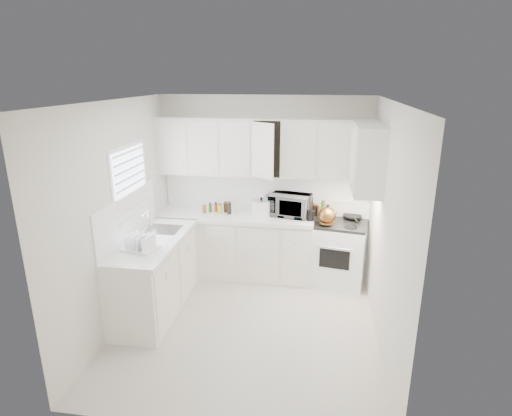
% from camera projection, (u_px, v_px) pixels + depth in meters
% --- Properties ---
extents(floor, '(3.20, 3.20, 0.00)m').
position_uv_depth(floor, '(247.00, 325.00, 5.03)').
color(floor, beige).
rests_on(floor, ground).
extents(ceiling, '(3.20, 3.20, 0.00)m').
position_uv_depth(ceiling, '(246.00, 101.00, 4.25)').
color(ceiling, white).
rests_on(ceiling, ground).
extents(wall_back, '(3.00, 0.00, 3.00)m').
position_uv_depth(wall_back, '(265.00, 186.00, 6.15)').
color(wall_back, silver).
rests_on(wall_back, ground).
extents(wall_front, '(3.00, 0.00, 3.00)m').
position_uv_depth(wall_front, '(210.00, 293.00, 3.13)').
color(wall_front, silver).
rests_on(wall_front, ground).
extents(wall_left, '(0.00, 3.20, 3.20)m').
position_uv_depth(wall_left, '(119.00, 216.00, 4.85)').
color(wall_left, silver).
rests_on(wall_left, ground).
extents(wall_right, '(0.00, 3.20, 3.20)m').
position_uv_depth(wall_right, '(387.00, 230.00, 4.42)').
color(wall_right, silver).
rests_on(wall_right, ground).
extents(window_blinds, '(0.06, 0.96, 1.06)m').
position_uv_depth(window_blinds, '(131.00, 188.00, 5.10)').
color(window_blinds, white).
rests_on(window_blinds, wall_left).
extents(lower_cabinets_back, '(2.22, 0.60, 0.90)m').
position_uv_depth(lower_cabinets_back, '(236.00, 247.00, 6.17)').
color(lower_cabinets_back, silver).
rests_on(lower_cabinets_back, floor).
extents(lower_cabinets_left, '(0.60, 1.60, 0.90)m').
position_uv_depth(lower_cabinets_left, '(155.00, 277.00, 5.25)').
color(lower_cabinets_left, silver).
rests_on(lower_cabinets_left, floor).
extents(countertop_back, '(2.24, 0.64, 0.05)m').
position_uv_depth(countertop_back, '(235.00, 216.00, 6.02)').
color(countertop_back, white).
rests_on(countertop_back, lower_cabinets_back).
extents(countertop_left, '(0.64, 1.62, 0.05)m').
position_uv_depth(countertop_left, '(153.00, 241.00, 5.11)').
color(countertop_left, white).
rests_on(countertop_left, lower_cabinets_left).
extents(backsplash_back, '(2.98, 0.02, 0.55)m').
position_uv_depth(backsplash_back, '(265.00, 192.00, 6.16)').
color(backsplash_back, white).
rests_on(backsplash_back, wall_back).
extents(backsplash_left, '(0.02, 1.60, 0.55)m').
position_uv_depth(backsplash_left, '(128.00, 217.00, 5.06)').
color(backsplash_left, white).
rests_on(backsplash_left, wall_left).
extents(upper_cabinets_back, '(3.00, 0.33, 0.80)m').
position_uv_depth(upper_cabinets_back, '(264.00, 176.00, 5.93)').
color(upper_cabinets_back, silver).
rests_on(upper_cabinets_back, wall_back).
extents(upper_cabinets_right, '(0.33, 0.90, 0.80)m').
position_uv_depth(upper_cabinets_right, '(365.00, 191.00, 5.16)').
color(upper_cabinets_right, silver).
rests_on(upper_cabinets_right, wall_right).
extents(sink, '(0.42, 0.38, 0.30)m').
position_uv_depth(sink, '(163.00, 221.00, 5.39)').
color(sink, gray).
rests_on(sink, countertop_left).
extents(stove, '(0.85, 0.74, 1.16)m').
position_uv_depth(stove, '(338.00, 244.00, 5.92)').
color(stove, white).
rests_on(stove, floor).
extents(tea_kettle, '(0.35, 0.31, 0.27)m').
position_uv_depth(tea_kettle, '(327.00, 214.00, 5.65)').
color(tea_kettle, '#945C28').
rests_on(tea_kettle, stove).
extents(frying_pan, '(0.33, 0.48, 0.04)m').
position_uv_depth(frying_pan, '(352.00, 215.00, 5.93)').
color(frying_pan, black).
rests_on(frying_pan, stove).
extents(microwave, '(0.61, 0.42, 0.37)m').
position_uv_depth(microwave, '(290.00, 203.00, 5.92)').
color(microwave, gray).
rests_on(microwave, countertop_back).
extents(rice_cooker, '(0.29, 0.29, 0.27)m').
position_uv_depth(rice_cooker, '(261.00, 206.00, 5.94)').
color(rice_cooker, white).
rests_on(rice_cooker, countertop_back).
extents(paper_towel, '(0.12, 0.12, 0.27)m').
position_uv_depth(paper_towel, '(264.00, 202.00, 6.13)').
color(paper_towel, white).
rests_on(paper_towel, countertop_back).
extents(utensil_crock, '(0.12, 0.12, 0.33)m').
position_uv_depth(utensil_crock, '(311.00, 209.00, 5.72)').
color(utensil_crock, black).
rests_on(utensil_crock, countertop_back).
extents(dish_rack, '(0.43, 0.36, 0.21)m').
position_uv_depth(dish_rack, '(140.00, 241.00, 4.77)').
color(dish_rack, white).
rests_on(dish_rack, countertop_left).
extents(spice_left_0, '(0.06, 0.06, 0.13)m').
position_uv_depth(spice_left_0, '(206.00, 206.00, 6.18)').
color(spice_left_0, brown).
rests_on(spice_left_0, countertop_back).
extents(spice_left_1, '(0.06, 0.06, 0.13)m').
position_uv_depth(spice_left_1, '(210.00, 208.00, 6.09)').
color(spice_left_1, '#296321').
rests_on(spice_left_1, countertop_back).
extents(spice_left_2, '(0.06, 0.06, 0.13)m').
position_uv_depth(spice_left_2, '(216.00, 207.00, 6.16)').
color(spice_left_2, red).
rests_on(spice_left_2, countertop_back).
extents(spice_left_3, '(0.06, 0.06, 0.13)m').
position_uv_depth(spice_left_3, '(220.00, 209.00, 6.07)').
color(spice_left_3, '#BCCB2F').
rests_on(spice_left_3, countertop_back).
extents(spice_left_4, '(0.06, 0.06, 0.13)m').
position_uv_depth(spice_left_4, '(226.00, 207.00, 6.14)').
color(spice_left_4, '#4D2C16').
rests_on(spice_left_4, countertop_back).
extents(spice_left_5, '(0.06, 0.06, 0.13)m').
position_uv_depth(spice_left_5, '(230.00, 209.00, 6.04)').
color(spice_left_5, black).
rests_on(spice_left_5, countertop_back).
extents(sauce_right_0, '(0.06, 0.06, 0.19)m').
position_uv_depth(sauce_right_0, '(304.00, 208.00, 6.01)').
color(sauce_right_0, red).
rests_on(sauce_right_0, countertop_back).
extents(sauce_right_1, '(0.06, 0.06, 0.19)m').
position_uv_depth(sauce_right_1, '(308.00, 209.00, 5.94)').
color(sauce_right_1, '#BCCB2F').
rests_on(sauce_right_1, countertop_back).
extents(sauce_right_2, '(0.06, 0.06, 0.19)m').
position_uv_depth(sauce_right_2, '(312.00, 208.00, 5.99)').
color(sauce_right_2, '#4D2C16').
rests_on(sauce_right_2, countertop_back).
extents(sauce_right_3, '(0.06, 0.06, 0.19)m').
position_uv_depth(sauce_right_3, '(316.00, 209.00, 5.93)').
color(sauce_right_3, black).
rests_on(sauce_right_3, countertop_back).
extents(sauce_right_4, '(0.06, 0.06, 0.19)m').
position_uv_depth(sauce_right_4, '(320.00, 208.00, 5.98)').
color(sauce_right_4, brown).
rests_on(sauce_right_4, countertop_back).
extents(sauce_right_5, '(0.06, 0.06, 0.19)m').
position_uv_depth(sauce_right_5, '(323.00, 210.00, 5.91)').
color(sauce_right_5, '#296321').
rests_on(sauce_right_5, countertop_back).
extents(sauce_right_6, '(0.06, 0.06, 0.19)m').
position_uv_depth(sauce_right_6, '(327.00, 209.00, 5.96)').
color(sauce_right_6, red).
rests_on(sauce_right_6, countertop_back).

